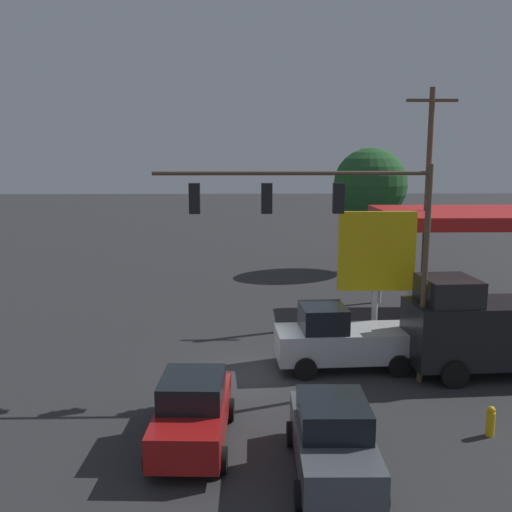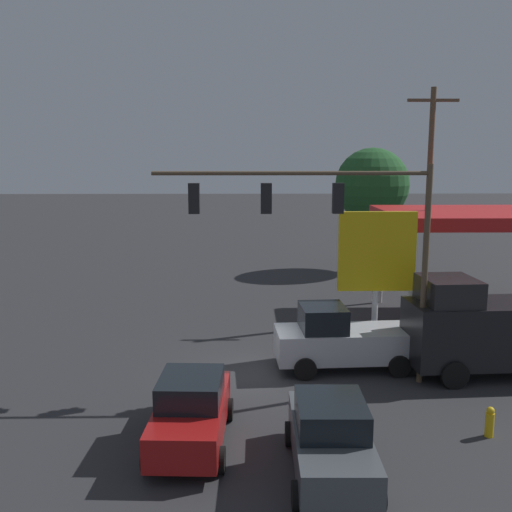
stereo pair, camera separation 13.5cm
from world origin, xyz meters
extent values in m
plane|color=#2D2D30|center=(0.00, 0.00, 0.00)|extent=(200.00, 200.00, 0.00)
cylinder|color=brown|center=(-5.66, 0.75, 3.76)|extent=(0.20, 0.20, 7.52)
cylinder|color=brown|center=(-1.11, 0.75, 7.22)|extent=(9.10, 0.14, 0.14)
cube|color=black|center=(-2.65, 0.75, 6.40)|extent=(0.36, 0.28, 1.00)
sphere|color=#360505|center=(-2.65, 0.57, 6.70)|extent=(0.22, 0.22, 0.22)
sphere|color=#392305|center=(-2.65, 0.57, 6.40)|extent=(0.22, 0.22, 0.22)
sphere|color=#41FF6B|center=(-2.65, 0.57, 6.10)|extent=(0.22, 0.22, 0.22)
cube|color=black|center=(-0.29, 0.75, 6.40)|extent=(0.36, 0.28, 1.00)
sphere|color=#360505|center=(-0.29, 0.57, 6.70)|extent=(0.22, 0.22, 0.22)
sphere|color=#392305|center=(-0.29, 0.57, 6.40)|extent=(0.22, 0.22, 0.22)
sphere|color=#41FF6B|center=(-0.29, 0.57, 6.10)|extent=(0.22, 0.22, 0.22)
cube|color=black|center=(2.08, 0.75, 6.40)|extent=(0.36, 0.28, 1.00)
sphere|color=#360505|center=(2.08, 0.57, 6.70)|extent=(0.22, 0.22, 0.22)
sphere|color=#392305|center=(2.08, 0.57, 6.40)|extent=(0.22, 0.22, 0.22)
sphere|color=#41FF6B|center=(2.08, 0.57, 6.10)|extent=(0.22, 0.22, 0.22)
cylinder|color=brown|center=(-8.33, -7.60, 5.46)|extent=(0.26, 0.26, 10.92)
cube|color=brown|center=(-8.33, -7.60, 10.32)|extent=(2.40, 0.14, 0.14)
cube|color=red|center=(-11.20, -7.40, 4.90)|extent=(9.99, 6.69, 0.60)
cube|color=red|center=(-11.20, -10.76, 4.90)|extent=(9.99, 0.06, 0.36)
cylinder|color=silver|center=(-6.81, -10.14, 2.30)|extent=(0.24, 0.24, 4.60)
cylinder|color=silver|center=(-6.81, -4.66, 2.30)|extent=(0.24, 0.24, 4.60)
cylinder|color=silver|center=(-4.75, -2.45, 2.82)|extent=(0.24, 0.24, 5.65)
cube|color=yellow|center=(-4.75, -2.45, 4.08)|extent=(3.04, 0.24, 3.13)
cube|color=black|center=(-4.75, -2.58, 4.08)|extent=(2.13, 0.04, 1.10)
cube|color=#474C51|center=(-1.67, 6.55, 0.78)|extent=(1.88, 4.43, 0.90)
cube|color=black|center=(-1.67, 6.55, 1.58)|extent=(1.69, 2.03, 0.70)
cylinder|color=black|center=(-2.56, 8.00, 0.33)|extent=(0.23, 0.66, 0.66)
cylinder|color=black|center=(-0.72, 7.97, 0.33)|extent=(0.23, 0.66, 0.66)
cylinder|color=black|center=(-2.62, 5.14, 0.33)|extent=(0.23, 0.66, 0.66)
cylinder|color=black|center=(-0.78, 5.11, 0.33)|extent=(0.23, 0.66, 0.66)
cube|color=silver|center=(-3.31, -0.59, 0.95)|extent=(5.30, 2.29, 1.10)
cube|color=black|center=(-2.42, -0.54, 1.95)|extent=(1.70, 1.93, 0.90)
cylinder|color=black|center=(-1.69, 0.53, 0.40)|extent=(0.81, 0.26, 0.80)
cylinder|color=black|center=(-1.57, -1.51, 0.40)|extent=(0.81, 0.26, 0.80)
cylinder|color=black|center=(-5.06, 0.34, 0.40)|extent=(0.81, 0.26, 0.80)
cylinder|color=black|center=(-4.94, -1.70, 0.40)|extent=(0.81, 0.26, 0.80)
cube|color=black|center=(-8.79, 0.08, 1.58)|extent=(6.92, 2.69, 2.20)
cube|color=black|center=(-6.70, 0.20, 3.13)|extent=(1.92, 2.22, 0.90)
cylinder|color=black|center=(-6.66, 1.38, 0.48)|extent=(0.97, 0.28, 0.96)
cylinder|color=black|center=(-6.52, -0.96, 0.48)|extent=(0.97, 0.28, 0.96)
cube|color=maroon|center=(1.89, 4.94, 0.78)|extent=(2.00, 4.48, 0.90)
cube|color=black|center=(1.89, 4.94, 1.58)|extent=(1.75, 2.07, 0.70)
cylinder|color=black|center=(1.03, 6.41, 0.33)|extent=(0.25, 0.67, 0.66)
cylinder|color=black|center=(2.87, 6.33, 0.33)|extent=(0.25, 0.67, 0.66)
cylinder|color=black|center=(0.90, 3.56, 0.33)|extent=(0.25, 0.67, 0.66)
cylinder|color=black|center=(2.74, 3.47, 0.33)|extent=(0.25, 0.67, 0.66)
cylinder|color=#4C331E|center=(-8.16, -19.12, 2.06)|extent=(0.36, 0.36, 4.11)
sphere|color=#235628|center=(-8.16, -19.12, 5.85)|extent=(4.98, 4.98, 4.98)
cylinder|color=gold|center=(-6.42, 4.72, 0.35)|extent=(0.24, 0.24, 0.70)
sphere|color=gold|center=(-6.42, 4.72, 0.77)|extent=(0.22, 0.22, 0.22)
camera|label=1|loc=(0.52, 19.48, 7.77)|focal=40.00mm
camera|label=2|loc=(0.39, 19.48, 7.77)|focal=40.00mm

